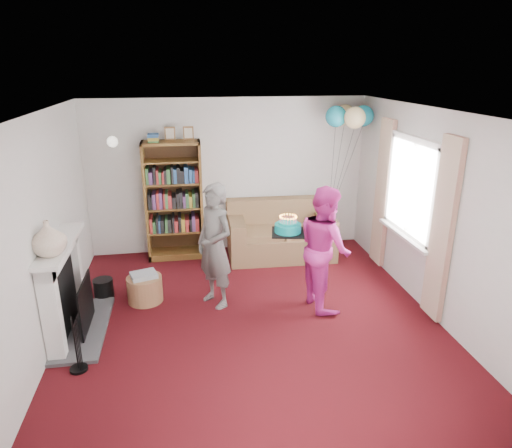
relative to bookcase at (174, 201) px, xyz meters
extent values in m
plane|color=#36080E|center=(0.89, -2.30, -0.92)|extent=(5.00, 5.00, 0.00)
cube|color=silver|center=(0.89, 0.21, 0.33)|extent=(4.50, 0.02, 2.50)
cube|color=silver|center=(-1.37, -2.30, 0.33)|extent=(0.02, 5.00, 2.50)
cube|color=silver|center=(3.15, -2.30, 0.33)|extent=(0.02, 5.00, 2.50)
cube|color=white|center=(0.89, -2.30, 1.58)|extent=(4.50, 5.00, 0.01)
cube|color=#3F3F42|center=(-1.11, -2.10, -0.90)|extent=(0.55, 1.40, 0.04)
cube|color=white|center=(-1.26, -2.65, -0.39)|extent=(0.18, 0.14, 1.06)
cube|color=white|center=(-1.26, -1.55, -0.39)|extent=(0.18, 0.14, 1.06)
cube|color=white|center=(-1.26, -2.10, 0.08)|extent=(0.18, 1.24, 0.16)
cube|color=white|center=(-1.23, -2.10, 0.18)|extent=(0.28, 1.35, 0.05)
cube|color=black|center=(-1.28, -2.10, -0.44)|extent=(0.10, 0.80, 0.86)
cube|color=black|center=(-1.04, -2.10, -0.59)|extent=(0.02, 0.70, 0.60)
cylinder|color=black|center=(-1.01, -2.88, -0.60)|extent=(0.18, 0.18, 0.64)
cylinder|color=black|center=(-0.98, -1.30, -0.79)|extent=(0.26, 0.26, 0.26)
cube|color=white|center=(3.10, -1.70, 1.15)|extent=(0.08, 1.30, 0.08)
cube|color=white|center=(3.10, -1.70, -0.10)|extent=(0.08, 1.30, 0.08)
cube|color=white|center=(3.13, -1.70, 0.53)|extent=(0.01, 1.15, 1.20)
cube|color=white|center=(3.07, -1.70, -0.13)|extent=(0.14, 1.32, 0.04)
cube|color=#BCAC8E|center=(3.09, -2.52, 0.23)|extent=(0.07, 0.38, 2.20)
cube|color=#BCAC8E|center=(3.09, -0.88, 0.23)|extent=(0.07, 0.38, 2.20)
cylinder|color=gold|center=(-0.86, 0.15, 0.98)|extent=(0.04, 0.12, 0.04)
sphere|color=white|center=(-0.86, 0.06, 0.96)|extent=(0.16, 0.16, 0.16)
cube|color=#472B14|center=(0.00, 0.16, 0.02)|extent=(0.89, 0.04, 1.88)
cube|color=brown|center=(-0.42, -0.03, 0.02)|extent=(0.04, 0.42, 1.88)
cube|color=brown|center=(0.43, -0.03, 0.02)|extent=(0.04, 0.42, 1.88)
cube|color=brown|center=(0.00, -0.03, 0.94)|extent=(0.89, 0.42, 0.04)
cube|color=brown|center=(0.00, -0.03, -0.87)|extent=(0.89, 0.42, 0.10)
cube|color=brown|center=(0.00, -0.03, -0.48)|extent=(0.81, 0.38, 0.03)
cube|color=brown|center=(0.00, -0.03, -0.08)|extent=(0.81, 0.38, 0.02)
cube|color=brown|center=(0.00, -0.03, 0.31)|extent=(0.81, 0.38, 0.02)
cube|color=brown|center=(0.00, -0.03, 0.66)|extent=(0.81, 0.38, 0.02)
cube|color=maroon|center=(-0.25, -0.05, 1.02)|extent=(0.16, 0.22, 0.12)
cube|color=brown|center=(0.00, 0.02, 1.07)|extent=(0.16, 0.02, 0.20)
cube|color=brown|center=(0.28, 0.02, 1.07)|extent=(0.16, 0.02, 0.20)
cube|color=brown|center=(1.68, -0.30, -0.72)|extent=(1.68, 0.89, 0.40)
cube|color=brown|center=(1.68, 0.02, -0.38)|extent=(1.68, 0.24, 0.69)
cube|color=brown|center=(0.96, -0.30, -0.53)|extent=(0.24, 0.84, 0.55)
cube|color=brown|center=(2.40, -0.30, -0.53)|extent=(0.24, 0.84, 0.55)
cube|color=brown|center=(1.30, -0.38, -0.50)|extent=(0.71, 0.59, 0.12)
cube|color=brown|center=(2.06, -0.38, -0.50)|extent=(0.71, 0.59, 0.12)
cylinder|color=#976946|center=(-0.42, -1.50, -0.75)|extent=(0.46, 0.46, 0.34)
cube|color=beige|center=(-0.42, -1.50, -0.55)|extent=(0.32, 0.25, 0.06)
imported|color=black|center=(0.51, -1.71, -0.11)|extent=(0.65, 0.71, 1.62)
imported|color=#CE2990|center=(1.87, -1.95, -0.13)|extent=(0.69, 0.84, 1.59)
cube|color=black|center=(1.39, -1.97, 0.11)|extent=(0.39, 0.39, 0.02)
cylinder|color=#0A7E7F|center=(1.39, -1.97, 0.17)|extent=(0.32, 0.32, 0.10)
cylinder|color=#0A7E7F|center=(1.39, -1.97, 0.23)|extent=(0.24, 0.24, 0.04)
cylinder|color=pink|center=(1.49, -1.97, 0.27)|extent=(0.01, 0.01, 0.09)
sphere|color=orange|center=(1.49, -1.97, 0.32)|extent=(0.02, 0.02, 0.02)
cylinder|color=pink|center=(1.48, -1.94, 0.27)|extent=(0.01, 0.01, 0.09)
sphere|color=orange|center=(1.48, -1.94, 0.32)|extent=(0.02, 0.02, 0.02)
cylinder|color=pink|center=(1.46, -1.91, 0.27)|extent=(0.01, 0.01, 0.09)
sphere|color=orange|center=(1.46, -1.91, 0.32)|extent=(0.02, 0.02, 0.02)
cylinder|color=pink|center=(1.43, -1.89, 0.27)|extent=(0.01, 0.01, 0.09)
sphere|color=orange|center=(1.43, -1.89, 0.32)|extent=(0.02, 0.02, 0.02)
cylinder|color=pink|center=(1.40, -1.88, 0.27)|extent=(0.01, 0.01, 0.09)
sphere|color=orange|center=(1.40, -1.88, 0.32)|extent=(0.02, 0.02, 0.02)
cylinder|color=pink|center=(1.36, -1.88, 0.27)|extent=(0.01, 0.01, 0.09)
sphere|color=orange|center=(1.36, -1.88, 0.32)|extent=(0.02, 0.02, 0.02)
cylinder|color=pink|center=(1.33, -1.90, 0.27)|extent=(0.01, 0.01, 0.09)
sphere|color=orange|center=(1.33, -1.90, 0.32)|extent=(0.02, 0.02, 0.02)
cylinder|color=pink|center=(1.31, -1.92, 0.27)|extent=(0.01, 0.01, 0.09)
sphere|color=orange|center=(1.31, -1.92, 0.32)|extent=(0.02, 0.02, 0.02)
cylinder|color=pink|center=(1.29, -1.95, 0.27)|extent=(0.01, 0.01, 0.09)
sphere|color=orange|center=(1.29, -1.95, 0.32)|extent=(0.02, 0.02, 0.02)
cylinder|color=pink|center=(1.29, -1.99, 0.27)|extent=(0.01, 0.01, 0.09)
sphere|color=orange|center=(1.29, -1.99, 0.32)|extent=(0.02, 0.02, 0.02)
cylinder|color=pink|center=(1.31, -2.02, 0.27)|extent=(0.01, 0.01, 0.09)
sphere|color=orange|center=(1.31, -2.02, 0.32)|extent=(0.02, 0.02, 0.02)
cylinder|color=pink|center=(1.33, -2.05, 0.27)|extent=(0.01, 0.01, 0.09)
sphere|color=orange|center=(1.33, -2.05, 0.32)|extent=(0.02, 0.02, 0.02)
cylinder|color=pink|center=(1.36, -2.07, 0.27)|extent=(0.01, 0.01, 0.09)
sphere|color=orange|center=(1.36, -2.07, 0.32)|extent=(0.02, 0.02, 0.02)
cylinder|color=pink|center=(1.40, -2.07, 0.27)|extent=(0.01, 0.01, 0.09)
sphere|color=orange|center=(1.40, -2.07, 0.32)|extent=(0.02, 0.02, 0.02)
cylinder|color=pink|center=(1.43, -2.06, 0.27)|extent=(0.01, 0.01, 0.09)
sphere|color=orange|center=(1.43, -2.06, 0.32)|extent=(0.02, 0.02, 0.02)
cylinder|color=pink|center=(1.46, -2.04, 0.27)|extent=(0.01, 0.01, 0.09)
sphere|color=orange|center=(1.46, -2.04, 0.32)|extent=(0.02, 0.02, 0.02)
cylinder|color=pink|center=(1.48, -2.01, 0.27)|extent=(0.01, 0.01, 0.09)
sphere|color=orange|center=(1.48, -2.01, 0.32)|extent=(0.02, 0.02, 0.02)
sphere|color=#3F3F3F|center=(2.40, -0.50, -0.25)|extent=(0.02, 0.02, 0.02)
sphere|color=teal|center=(2.98, -0.20, 1.30)|extent=(0.33, 0.33, 0.33)
sphere|color=#EFDA92|center=(2.76, 0.02, 1.30)|extent=(0.33, 0.33, 0.33)
sphere|color=teal|center=(2.54, -0.20, 1.30)|extent=(0.33, 0.33, 0.33)
sphere|color=#EFDA92|center=(2.76, -0.42, 1.30)|extent=(0.33, 0.33, 0.33)
imported|color=beige|center=(-1.23, -2.45, 0.39)|extent=(0.39, 0.39, 0.37)
camera|label=1|loc=(0.15, -7.06, 2.05)|focal=32.00mm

